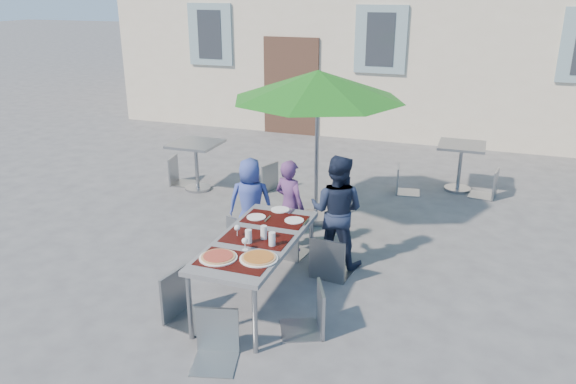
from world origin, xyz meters
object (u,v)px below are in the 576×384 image
at_px(cafe_table_0, 196,156).
at_px(patio_umbrella, 318,86).
at_px(pizza_near_right, 259,258).
at_px(bg_chair_l_1, 405,164).
at_px(child_2, 337,211).
at_px(chair_3, 181,269).
at_px(dining_table, 256,243).
at_px(chair_2, 331,232).
at_px(bg_chair_r_0, 265,160).
at_px(chair_1, 288,218).
at_px(bg_chair_r_1, 492,166).
at_px(child_1, 290,206).
at_px(chair_4, 311,283).
at_px(child_0, 251,202).
at_px(cafe_table_1, 461,158).
at_px(bg_chair_l_0, 178,154).
at_px(pizza_near_left, 218,257).
at_px(chair_0, 243,214).
at_px(chair_5, 214,309).

bearing_deg(cafe_table_0, patio_umbrella, -15.15).
relative_size(pizza_near_right, bg_chair_l_1, 0.44).
distance_m(child_2, chair_3, 2.09).
distance_m(dining_table, child_2, 1.29).
bearing_deg(chair_3, chair_2, 49.24).
relative_size(dining_table, bg_chair_r_0, 2.05).
relative_size(chair_1, chair_3, 0.93).
xyz_separation_m(chair_2, bg_chair_r_1, (1.71, 3.49, -0.05)).
distance_m(dining_table, chair_2, 1.00).
height_order(child_1, chair_4, child_1).
xyz_separation_m(child_0, patio_umbrella, (0.59, 1.03, 1.38)).
bearing_deg(bg_chair_r_0, cafe_table_1, 19.58).
xyz_separation_m(chair_1, bg_chair_l_0, (-2.74, 2.04, 0.00)).
height_order(chair_4, bg_chair_l_1, chair_4).
relative_size(dining_table, bg_chair_l_1, 2.14).
relative_size(chair_2, bg_chair_r_0, 1.09).
bearing_deg(bg_chair_l_1, patio_umbrella, -122.08).
bearing_deg(chair_4, child_2, 95.89).
relative_size(child_2, chair_1, 1.52).
relative_size(bg_chair_l_1, bg_chair_r_1, 0.95).
distance_m(pizza_near_left, chair_3, 0.45).
bearing_deg(cafe_table_0, chair_3, -63.70).
height_order(dining_table, pizza_near_right, pizza_near_right).
height_order(chair_0, bg_chair_l_1, chair_0).
relative_size(chair_4, chair_5, 1.02).
bearing_deg(dining_table, chair_2, 52.59).
xyz_separation_m(child_1, child_2, (0.66, -0.17, 0.09)).
height_order(bg_chair_l_0, bg_chair_r_1, bg_chair_l_0).
xyz_separation_m(chair_0, chair_5, (0.68, -2.16, 0.00)).
distance_m(dining_table, pizza_near_right, 0.50).
height_order(chair_3, cafe_table_1, chair_3).
relative_size(child_1, bg_chair_r_0, 1.35).
distance_m(chair_2, cafe_table_1, 3.87).
bearing_deg(child_1, pizza_near_left, 109.24).
relative_size(bg_chair_r_0, bg_chair_l_1, 1.05).
xyz_separation_m(child_0, bg_chair_r_0, (-0.60, 2.01, -0.06)).
height_order(child_1, chair_5, child_1).
distance_m(chair_0, patio_umbrella, 2.03).
distance_m(chair_1, chair_5, 2.19).
bearing_deg(cafe_table_0, chair_5, -59.67).
xyz_separation_m(pizza_near_right, bg_chair_l_0, (-3.01, 3.60, -0.23)).
distance_m(chair_3, chair_5, 0.78).
xyz_separation_m(pizza_near_left, child_2, (0.73, 1.72, -0.07)).
relative_size(child_1, chair_0, 1.37).
height_order(chair_2, chair_5, chair_2).
bearing_deg(chair_2, bg_chair_l_0, 145.07).
distance_m(child_0, bg_chair_r_0, 2.10).
bearing_deg(chair_3, pizza_near_right, 9.75).
relative_size(pizza_near_right, cafe_table_1, 0.47).
bearing_deg(bg_chair_l_0, child_1, -34.12).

